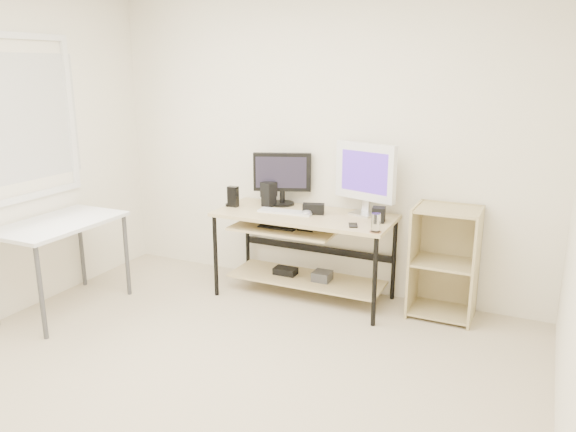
{
  "coord_description": "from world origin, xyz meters",
  "views": [
    {
      "loc": [
        1.8,
        -2.52,
        1.96
      ],
      "look_at": [
        0.01,
        1.3,
        0.82
      ],
      "focal_mm": 35.0,
      "sensor_mm": 36.0,
      "label": 1
    }
  ],
  "objects_px": {
    "white_imac": "(365,174)",
    "desk": "(302,237)",
    "side_table": "(59,231)",
    "shelf_unit": "(445,261)",
    "black_monitor": "(282,175)",
    "audio_controller": "(233,197)"
  },
  "relations": [
    {
      "from": "white_imac",
      "to": "desk",
      "type": "bearing_deg",
      "value": -142.15
    },
    {
      "from": "side_table",
      "to": "shelf_unit",
      "type": "xyz_separation_m",
      "value": [
        2.83,
        1.22,
        -0.22
      ]
    },
    {
      "from": "desk",
      "to": "side_table",
      "type": "xyz_separation_m",
      "value": [
        -1.65,
        -1.06,
        0.13
      ]
    },
    {
      "from": "black_monitor",
      "to": "desk",
      "type": "bearing_deg",
      "value": -57.07
    },
    {
      "from": "black_monitor",
      "to": "white_imac",
      "type": "height_order",
      "value": "white_imac"
    },
    {
      "from": "shelf_unit",
      "to": "black_monitor",
      "type": "bearing_deg",
      "value": 178.33
    },
    {
      "from": "desk",
      "to": "audio_controller",
      "type": "distance_m",
      "value": 0.71
    },
    {
      "from": "shelf_unit",
      "to": "white_imac",
      "type": "height_order",
      "value": "white_imac"
    },
    {
      "from": "black_monitor",
      "to": "audio_controller",
      "type": "xyz_separation_m",
      "value": [
        -0.36,
        -0.24,
        -0.18
      ]
    },
    {
      "from": "side_table",
      "to": "shelf_unit",
      "type": "height_order",
      "value": "shelf_unit"
    },
    {
      "from": "audio_controller",
      "to": "desk",
      "type": "bearing_deg",
      "value": 2.3
    },
    {
      "from": "white_imac",
      "to": "shelf_unit",
      "type": "bearing_deg",
      "value": 15.13
    },
    {
      "from": "desk",
      "to": "audio_controller",
      "type": "bearing_deg",
      "value": -176.29
    },
    {
      "from": "side_table",
      "to": "audio_controller",
      "type": "height_order",
      "value": "audio_controller"
    },
    {
      "from": "desk",
      "to": "side_table",
      "type": "relative_size",
      "value": 1.5
    },
    {
      "from": "shelf_unit",
      "to": "white_imac",
      "type": "xyz_separation_m",
      "value": [
        -0.69,
        0.02,
        0.64
      ]
    },
    {
      "from": "black_monitor",
      "to": "side_table",
      "type": "bearing_deg",
      "value": -158.46
    },
    {
      "from": "desk",
      "to": "shelf_unit",
      "type": "distance_m",
      "value": 1.19
    },
    {
      "from": "desk",
      "to": "shelf_unit",
      "type": "height_order",
      "value": "shelf_unit"
    },
    {
      "from": "desk",
      "to": "black_monitor",
      "type": "distance_m",
      "value": 0.59
    },
    {
      "from": "side_table",
      "to": "black_monitor",
      "type": "bearing_deg",
      "value": 42.57
    },
    {
      "from": "shelf_unit",
      "to": "audio_controller",
      "type": "distance_m",
      "value": 1.87
    }
  ]
}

